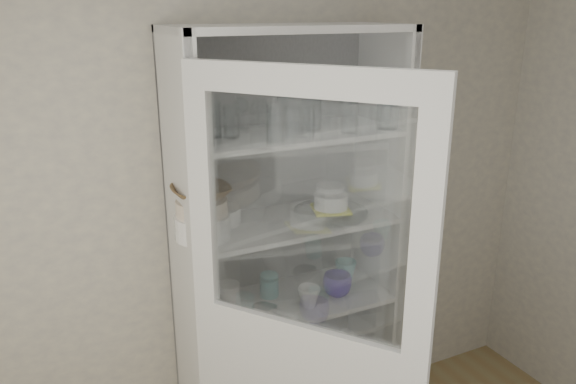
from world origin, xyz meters
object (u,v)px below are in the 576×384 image
plate_stack_front (203,226)px  white_ramekin (331,201)px  pantry_cabinet (282,277)px  mug_blue (337,285)px  cream_bowl (202,207)px  white_canister (229,296)px  plate_stack_back (218,215)px  tin_box (319,361)px  goblet_0 (241,112)px  terracotta_bowl (201,193)px  glass_platter (331,212)px  mug_teal (346,270)px  goblet_2 (285,108)px  goblet_1 (284,108)px  goblet_3 (352,103)px  mug_white (309,296)px  teal_jar (269,285)px  grey_bowl_stack (330,198)px  cream_dish (287,363)px  yellow_trivet (331,209)px  measuring_cups (263,310)px  cupboard_door (302,379)px

plate_stack_front → white_ramekin: (0.61, 0.00, 0.02)m
pantry_cabinet → mug_blue: pantry_cabinet is taller
cream_bowl → mug_blue: size_ratio=1.56×
white_ramekin → white_canister: (-0.49, 0.06, -0.40)m
plate_stack_back → tin_box: size_ratio=1.01×
plate_stack_back → white_ramekin: white_ramekin is taller
goblet_0 → terracotta_bowl: bearing=-148.1°
glass_platter → mug_teal: (0.14, 0.08, -0.36)m
goblet_2 → mug_teal: goblet_2 is taller
mug_teal → goblet_1: bearing=-170.4°
goblet_3 → mug_white: 0.91m
pantry_cabinet → tin_box: 0.48m
white_canister → teal_jar: bearing=8.1°
grey_bowl_stack → mug_blue: 0.42m
pantry_cabinet → plate_stack_back: size_ratio=10.51×
cream_dish → cream_bowl: bearing=-173.9°
yellow_trivet → cream_bowl: bearing=-179.6°
terracotta_bowl → measuring_cups: bearing=-10.8°
grey_bowl_stack → goblet_2: bearing=163.7°
goblet_2 → tin_box: bearing=-42.3°
mug_blue → yellow_trivet: bearing=121.4°
plate_stack_back → yellow_trivet: (0.50, -0.13, -0.01)m
plate_stack_front → yellow_trivet: bearing=0.4°
pantry_cabinet → mug_teal: size_ratio=19.55×
terracotta_bowl → plate_stack_front: bearing=180.0°
goblet_3 → cream_dish: bearing=-170.5°
goblet_0 → plate_stack_back: 0.46m
glass_platter → teal_jar: (-0.27, 0.09, -0.36)m
goblet_2 → yellow_trivet: (0.18, -0.11, -0.46)m
grey_bowl_stack → white_canister: bearing=178.8°
cream_dish → mug_blue: bearing=-20.0°
plate_stack_back → pantry_cabinet: bearing=-5.5°
plate_stack_back → measuring_cups: (0.13, -0.18, -0.42)m
goblet_0 → white_ramekin: (0.37, -0.15, -0.41)m
goblet_1 → cream_dish: size_ratio=0.72×
teal_jar → plate_stack_front: bearing=-164.1°
plate_stack_front → teal_jar: 0.53m
mug_teal → pantry_cabinet: bearing=-160.1°
white_ramekin → goblet_3: bearing=32.4°
terracotta_bowl → cream_bowl: bearing=0.0°
pantry_cabinet → terracotta_bowl: bearing=-166.1°
cupboard_door → white_canister: bearing=148.3°
cupboard_door → white_canister: 0.62m
yellow_trivet → grey_bowl_stack: 0.07m
goblet_1 → mug_teal: bearing=-13.7°
plate_stack_front → teal_jar: size_ratio=2.14×
cream_bowl → white_canister: 0.49m
goblet_1 → goblet_0: bearing=-178.2°
pantry_cabinet → goblet_2: bearing=28.8°
glass_platter → white_canister: glass_platter is taller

